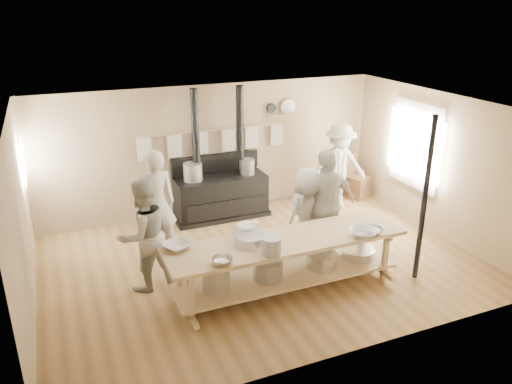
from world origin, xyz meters
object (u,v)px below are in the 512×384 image
stove (220,192)px  cook_right (326,205)px  cook_left (143,235)px  chair (357,184)px  cook_far_left (155,205)px  cook_center (306,212)px  prep_table (286,259)px  cook_by_window (339,166)px  roasting_pan (251,236)px

stove → cook_right: (1.07, -2.29, 0.43)m
stove → cook_left: bearing=-132.0°
cook_left → chair: bearing=-178.8°
cook_far_left → cook_left: 0.96m
cook_center → cook_right: size_ratio=0.82×
chair → stove: bearing=155.8°
stove → cook_center: 2.27m
prep_table → cook_by_window: 3.55m
stove → cook_right: size_ratio=1.37×
prep_table → cook_center: 1.25m
cook_center → roasting_pan: cook_center is taller
stove → roasting_pan: 2.88m
prep_table → cook_center: bearing=48.1°
cook_right → chair: cook_right is taller
cook_far_left → cook_left: cook_far_left is taller
prep_table → cook_far_left: 2.39m
chair → roasting_pan: 4.55m
prep_table → chair: bearing=42.3°
cook_far_left → cook_center: cook_far_left is taller
cook_left → roasting_pan: size_ratio=3.77×
prep_table → cook_by_window: (2.44, 2.54, 0.38)m
cook_by_window → roasting_pan: size_ratio=3.93×
cook_far_left → roasting_pan: cook_far_left is taller
cook_far_left → cook_by_window: 4.04m
prep_table → cook_right: (1.07, 0.72, 0.43)m
stove → cook_by_window: bearing=-11.1°
cook_by_window → chair: (0.71, 0.33, -0.62)m
cook_left → cook_right: 2.98m
cook_by_window → chair: bearing=33.4°
cook_right → cook_by_window: 2.28m
cook_right → prep_table: bearing=30.0°
cook_by_window → stove: bearing=177.5°
stove → prep_table: (-0.00, -3.02, -0.00)m
chair → roasting_pan: chair is taller
cook_right → cook_by_window: bearing=-131.0°
chair → cook_left: bearing=179.7°
stove → cook_right: bearing=-65.0°
cook_left → cook_right: cook_right is taller
cook_center → cook_right: bearing=127.1°
cook_right → roasting_pan: size_ratio=4.13×
cook_far_left → chair: 4.84m
cook_right → roasting_pan: bearing=14.6°
cook_left → roasting_pan: (1.42, -0.71, 0.04)m
chair → cook_center: bearing=-161.5°
prep_table → cook_left: size_ratio=2.08×
cook_center → cook_by_window: 2.30m
cook_right → chair: size_ratio=1.96×
stove → cook_right: stove is taller
cook_far_left → cook_right: cook_far_left is taller
cook_by_window → prep_table: bearing=-125.4°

